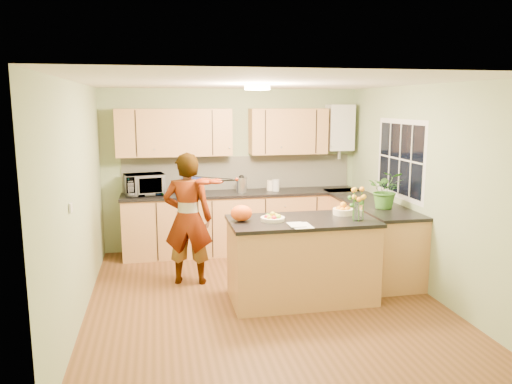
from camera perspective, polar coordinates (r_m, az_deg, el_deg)
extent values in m
plane|color=#573619|center=(6.03, 0.72, -12.05)|extent=(4.50, 4.50, 0.00)
cube|color=white|center=(5.60, 0.77, 12.41)|extent=(4.00, 4.50, 0.02)
cube|color=#91A475|center=(7.87, -2.68, 2.58)|extent=(4.00, 0.02, 2.50)
cube|color=#91A475|center=(3.57, 8.34, -6.62)|extent=(4.00, 0.02, 2.50)
cube|color=#91A475|center=(5.62, -19.61, -0.99)|extent=(0.02, 4.50, 2.50)
cube|color=#91A475|center=(6.40, 18.54, 0.35)|extent=(0.02, 4.50, 2.50)
cube|color=#B88149|center=(7.74, -1.56, -3.56)|extent=(3.60, 0.60, 0.90)
cube|color=black|center=(7.64, -1.56, -0.15)|extent=(3.64, 0.62, 0.04)
cube|color=#B88149|center=(7.17, 12.73, -4.91)|extent=(0.60, 2.20, 0.90)
cube|color=black|center=(7.06, 12.80, -1.23)|extent=(0.62, 2.24, 0.04)
cube|color=beige|center=(7.88, -1.94, 2.23)|extent=(3.60, 0.02, 0.52)
cube|color=#B88149|center=(7.56, -9.32, 6.73)|extent=(1.70, 0.34, 0.70)
cube|color=#B88149|center=(7.82, 3.69, 6.94)|extent=(1.20, 0.34, 0.70)
cube|color=silver|center=(8.09, 9.55, 7.28)|extent=(0.40, 0.30, 0.72)
cylinder|color=#B3B4B8|center=(8.12, 9.46, 4.46)|extent=(0.06, 0.06, 0.20)
cube|color=silver|center=(6.88, 16.16, 3.64)|extent=(0.01, 1.30, 1.05)
cube|color=black|center=(6.88, 16.13, 3.64)|extent=(0.01, 1.18, 0.92)
cube|color=silver|center=(5.03, -20.43, -1.70)|extent=(0.02, 0.09, 0.09)
cylinder|color=#FFEABF|center=(5.89, 0.15, 11.90)|extent=(0.30, 0.30, 0.06)
cylinder|color=silver|center=(5.89, 0.15, 12.19)|extent=(0.10, 0.10, 0.02)
cube|color=#B88149|center=(5.88, 5.24, -7.90)|extent=(1.64, 0.82, 0.92)
cube|color=black|center=(5.75, 5.31, -3.33)|extent=(1.68, 0.86, 0.04)
cylinder|color=#F7E7C5|center=(5.66, 1.92, -3.09)|extent=(0.27, 0.27, 0.04)
cylinder|color=#F7E7C5|center=(6.06, 9.92, -2.22)|extent=(0.24, 0.24, 0.07)
cylinder|color=silver|center=(5.76, 11.58, -2.26)|extent=(0.10, 0.10, 0.20)
ellipsoid|color=#F45214|center=(5.62, -1.68, -2.43)|extent=(0.28, 0.26, 0.18)
cube|color=silver|center=(5.44, 5.21, -3.82)|extent=(0.21, 0.28, 0.01)
imported|color=tan|center=(6.35, -7.79, -3.05)|extent=(0.68, 0.52, 1.68)
imported|color=silver|center=(7.54, -12.64, 0.84)|extent=(0.63, 0.48, 0.31)
cube|color=navy|center=(7.51, -7.33, 0.68)|extent=(0.30, 0.22, 0.24)
cylinder|color=#B3B4B8|center=(7.60, -1.67, 0.82)|extent=(0.16, 0.16, 0.23)
sphere|color=black|center=(7.58, -1.68, 1.97)|extent=(0.08, 0.08, 0.08)
cylinder|color=#F7E7C5|center=(7.75, 1.63, 0.75)|extent=(0.13, 0.13, 0.16)
cylinder|color=silver|center=(7.71, 2.26, 0.76)|extent=(0.14, 0.14, 0.18)
imported|color=#387226|center=(6.60, 14.65, 0.25)|extent=(0.56, 0.53, 0.49)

